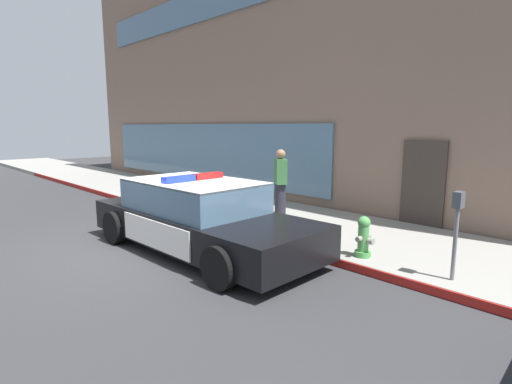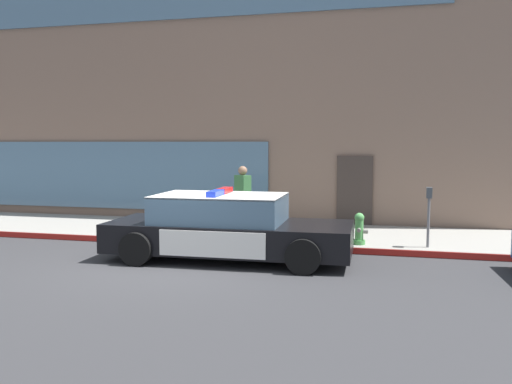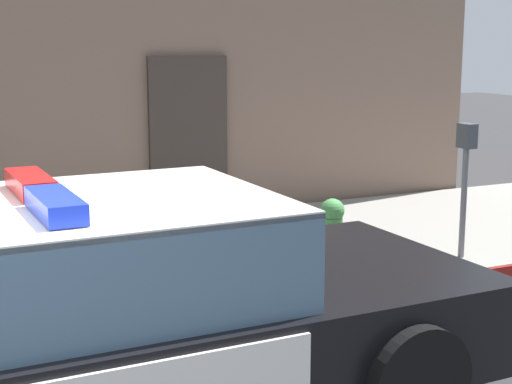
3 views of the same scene
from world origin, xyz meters
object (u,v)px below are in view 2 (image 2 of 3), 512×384
at_px(parking_meter, 429,206).
at_px(pedestrian_on_sidewalk, 243,198).
at_px(police_cruiser, 227,228).
at_px(fire_hydrant, 359,229).

bearing_deg(parking_meter, pedestrian_on_sidewalk, 165.36).
distance_m(police_cruiser, fire_hydrant, 3.12).
bearing_deg(police_cruiser, parking_meter, 19.57).
distance_m(pedestrian_on_sidewalk, parking_meter, 4.75).
height_order(pedestrian_on_sidewalk, parking_meter, pedestrian_on_sidewalk).
height_order(fire_hydrant, parking_meter, parking_meter).
relative_size(police_cruiser, fire_hydrant, 7.11).
height_order(police_cruiser, pedestrian_on_sidewalk, pedestrian_on_sidewalk).
bearing_deg(police_cruiser, pedestrian_on_sidewalk, 97.04).
relative_size(police_cruiser, pedestrian_on_sidewalk, 3.02).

